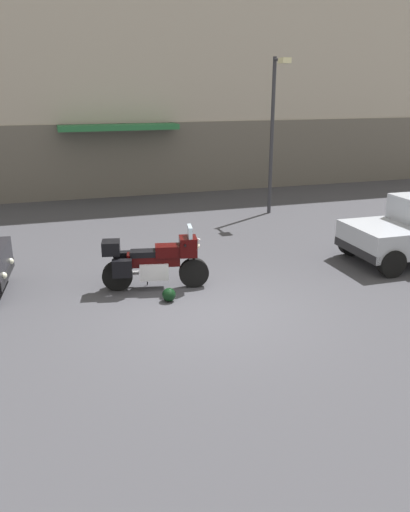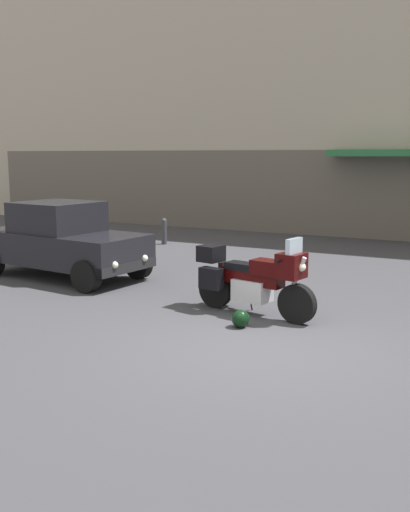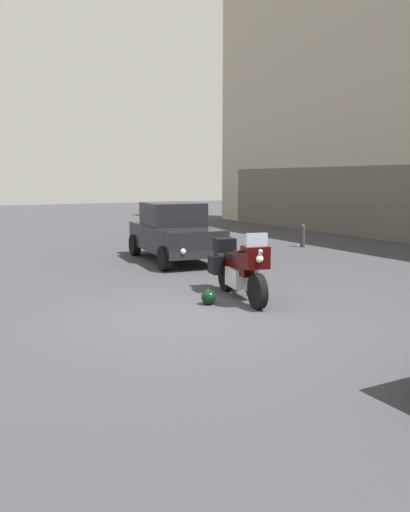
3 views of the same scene
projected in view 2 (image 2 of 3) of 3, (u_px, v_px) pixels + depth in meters
ground_plane at (259, 347)px, 8.07m from camera, size 80.00×80.00×0.00m
motorcycle at (252, 278)px, 9.63m from camera, size 2.25×0.97×1.36m
helmet at (240, 319)px, 8.98m from camera, size 0.28×0.28×0.28m
car_hatchback_near at (62, 240)px, 12.61m from camera, size 4.00×2.15×1.64m
bollard_curbside at (164, 230)px, 17.33m from camera, size 0.16×0.16×0.78m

